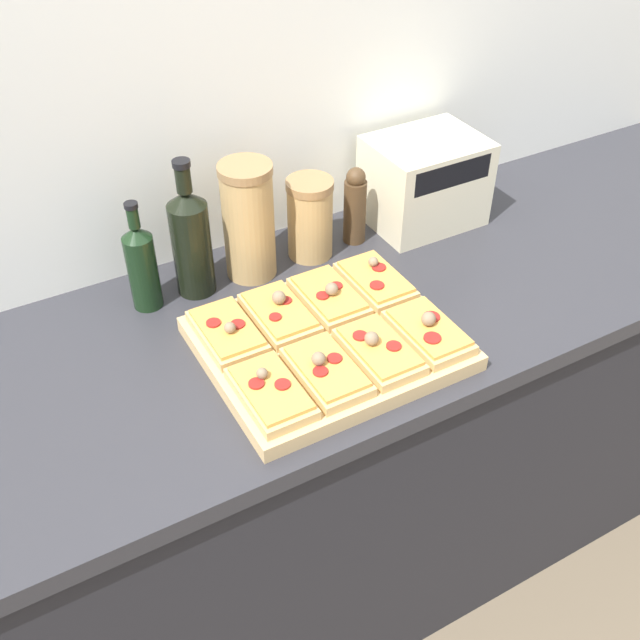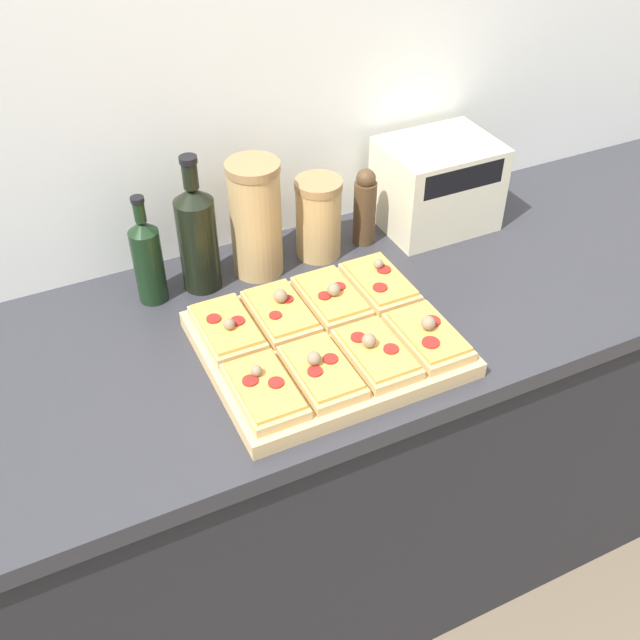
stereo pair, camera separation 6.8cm
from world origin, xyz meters
TOP-DOWN VIEW (x-y plane):
  - wall_back at (0.00, 0.67)m, footprint 6.00×0.06m
  - kitchen_counter at (0.00, 0.32)m, footprint 2.63×0.67m
  - cutting_board at (-0.01, 0.22)m, footprint 0.46×0.39m
  - pizza_slice_back_left at (-0.17, 0.31)m, footprint 0.10×0.18m
  - pizza_slice_back_midleft at (-0.06, 0.31)m, footprint 0.10×0.18m
  - pizza_slice_back_midright at (0.05, 0.31)m, footprint 0.10×0.18m
  - pizza_slice_back_right at (0.16, 0.31)m, footprint 0.10×0.18m
  - pizza_slice_front_left at (-0.17, 0.12)m, footprint 0.10×0.18m
  - pizza_slice_front_midleft at (-0.06, 0.12)m, footprint 0.10×0.18m
  - pizza_slice_front_midright at (0.05, 0.12)m, footprint 0.10×0.18m
  - pizza_slice_front_right at (0.16, 0.12)m, footprint 0.10×0.18m
  - olive_oil_bottle at (-0.26, 0.52)m, footprint 0.06×0.06m
  - wine_bottle at (-0.15, 0.52)m, footprint 0.08×0.08m
  - grain_jar_tall at (-0.02, 0.52)m, footprint 0.11×0.11m
  - grain_jar_short at (0.12, 0.52)m, footprint 0.10×0.10m
  - pepper_mill at (0.24, 0.52)m, footprint 0.05×0.05m
  - toaster_oven at (0.43, 0.52)m, footprint 0.28×0.20m

SIDE VIEW (x-z plane):
  - kitchen_counter at x=0.00m, z-range 0.00..0.91m
  - cutting_board at x=-0.01m, z-range 0.91..0.94m
  - pizza_slice_front_left at x=-0.17m, z-range 0.93..0.98m
  - pizza_slice_back_right at x=0.16m, z-range 0.93..0.98m
  - pizza_slice_back_left at x=-0.17m, z-range 0.93..0.98m
  - pizza_slice_front_midleft at x=-0.06m, z-range 0.93..0.98m
  - pizza_slice_back_midright at x=0.05m, z-range 0.93..0.98m
  - pizza_slice_front_midright at x=0.05m, z-range 0.93..0.98m
  - pizza_slice_back_midleft at x=-0.06m, z-range 0.93..0.98m
  - pizza_slice_front_right at x=0.16m, z-range 0.93..0.98m
  - pepper_mill at x=0.24m, z-range 0.91..1.09m
  - grain_jar_short at x=0.12m, z-range 0.91..1.09m
  - olive_oil_bottle at x=-0.26m, z-range 0.89..1.13m
  - toaster_oven at x=0.43m, z-range 0.91..1.11m
  - wine_bottle at x=-0.15m, z-range 0.88..1.18m
  - grain_jar_tall at x=-0.02m, z-range 0.91..1.17m
  - wall_back at x=0.00m, z-range 0.00..2.50m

